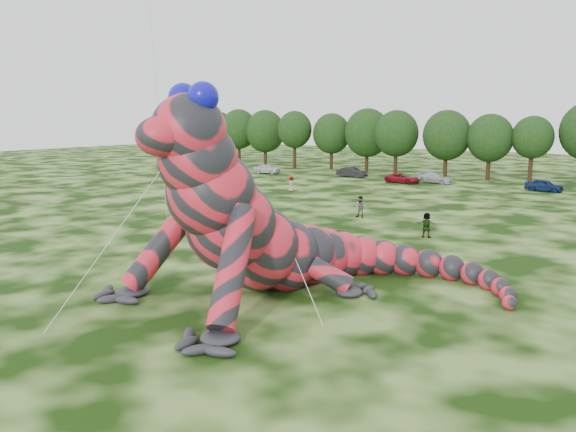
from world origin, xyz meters
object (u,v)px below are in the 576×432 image
at_px(tree_4, 331,141).
at_px(tree_9, 532,149).
at_px(car_3, 435,178).
at_px(spectator_1, 361,207).
at_px(car_4, 544,185).
at_px(car_1, 352,172).
at_px(spectator_5, 427,225).
at_px(tree_2, 265,138).
at_px(tree_8, 489,147).
at_px(tree_0, 217,137).
at_px(car_2, 402,178).
at_px(spectator_4, 291,184).
at_px(tree_1, 239,137).
at_px(tree_6, 396,143).
at_px(tree_7, 446,144).
at_px(inflatable_gecko, 280,189).
at_px(tree_3, 295,140).
at_px(tree_5, 367,140).
at_px(car_0, 267,169).

height_order(tree_4, tree_9, tree_4).
height_order(car_3, spectator_1, spectator_1).
height_order(car_3, car_4, car_4).
xyz_separation_m(tree_4, car_1, (8.41, -8.79, -3.80)).
bearing_deg(spectator_5, car_3, -74.38).
xyz_separation_m(tree_2, car_3, (34.05, -8.96, -4.14)).
xyz_separation_m(tree_8, spectator_5, (6.10, -39.62, -3.56)).
distance_m(tree_0, car_3, 46.73).
xyz_separation_m(car_2, spectator_4, (-7.28, -15.21, 0.26)).
xyz_separation_m(tree_1, car_1, (27.12, -8.13, -4.18)).
height_order(tree_6, tree_7, tree_6).
bearing_deg(tree_1, car_4, -9.73).
xyz_separation_m(inflatable_gecko, spectator_5, (1.90, 15.77, -4.16)).
distance_m(tree_0, tree_1, 6.32).
bearing_deg(tree_2, tree_7, -3.40).
relative_size(tree_3, tree_4, 1.04).
xyz_separation_m(tree_4, spectator_1, (23.97, -36.87, -3.59)).
height_order(tree_2, car_4, tree_2).
bearing_deg(tree_3, spectator_1, -49.53).
relative_size(tree_9, spectator_4, 4.86).
bearing_deg(inflatable_gecko, car_1, 128.68).
bearing_deg(car_4, spectator_1, 165.57).
height_order(tree_1, tree_5, tree_1).
height_order(car_4, spectator_5, spectator_5).
xyz_separation_m(tree_7, spectator_5, (11.96, -39.44, -3.82)).
distance_m(tree_8, spectator_1, 35.35).
relative_size(tree_8, car_3, 1.92).
relative_size(tree_3, spectator_1, 5.05).
distance_m(tree_4, car_4, 35.47).
bearing_deg(tree_7, tree_8, 1.78).
distance_m(car_2, spectator_4, 16.87).
xyz_separation_m(tree_7, tree_9, (11.15, 0.54, -0.40)).
xyz_separation_m(tree_2, car_2, (30.46, -11.26, -4.19)).
relative_size(tree_7, tree_9, 1.09).
bearing_deg(spectator_4, tree_6, -96.55).
distance_m(tree_5, spectator_4, 26.65).
distance_m(tree_8, tree_9, 5.30).
height_order(tree_8, car_2, tree_8).
distance_m(tree_2, tree_6, 25.55).
bearing_deg(tree_5, tree_7, -7.13).
xyz_separation_m(car_3, spectator_4, (-10.87, -17.51, 0.22)).
height_order(car_1, spectator_1, spectator_1).
relative_size(inflatable_gecko, tree_0, 2.14).
distance_m(car_0, car_2, 21.89).
height_order(tree_0, tree_3, tree_0).
bearing_deg(spectator_1, tree_1, 133.84).
height_order(car_2, spectator_1, spectator_1).
relative_size(tree_1, car_4, 2.35).
bearing_deg(tree_2, tree_8, -2.62).
xyz_separation_m(tree_8, tree_9, (5.28, 0.36, -0.13)).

